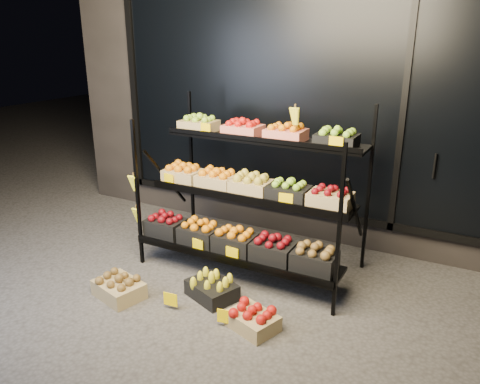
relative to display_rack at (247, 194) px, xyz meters
The scene contains 8 objects.
ground 0.99m from the display_rack, 88.15° to the right, with size 24.00×24.00×0.00m, color #514F4C.
building 2.21m from the display_rack, 89.43° to the left, with size 6.00×2.08×3.50m.
display_rack is the anchor object (origin of this frame).
tag_floor_a 1.26m from the display_rack, 102.51° to the right, with size 0.13×0.01×0.12m, color #FBCF00.
tag_floor_b 1.28m from the display_rack, 72.40° to the right, with size 0.13×0.01×0.12m, color #FBCF00.
floor_crate_left 1.46m from the display_rack, 126.02° to the right, with size 0.50×0.42×0.21m.
floor_crate_midleft 0.95m from the display_rack, 90.89° to the right, with size 0.52×0.45×0.21m.
floor_crate_midright 1.26m from the display_rack, 60.02° to the right, with size 0.46×0.40×0.20m.
Camera 1 is at (1.93, -3.21, 2.28)m, focal length 35.00 mm.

